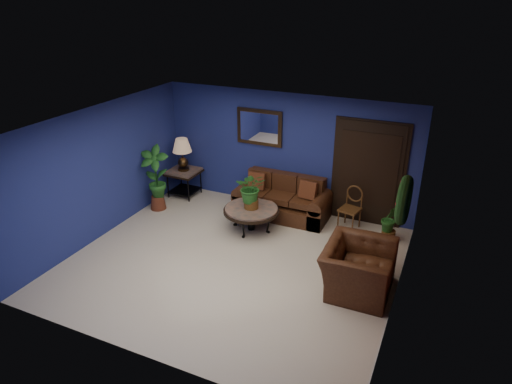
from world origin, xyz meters
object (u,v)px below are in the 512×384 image
at_px(side_chair, 352,205).
at_px(coffee_table, 251,210).
at_px(table_lamp, 182,151).
at_px(end_table, 184,176).
at_px(armchair, 358,268).
at_px(sofa, 283,202).

bearing_deg(side_chair, coffee_table, -139.77).
relative_size(coffee_table, table_lamp, 1.54).
bearing_deg(end_table, table_lamp, -135.00).
bearing_deg(armchair, sofa, 45.08).
xyz_separation_m(sofa, table_lamp, (-2.42, -0.02, 0.80)).
height_order(sofa, table_lamp, table_lamp).
height_order(sofa, side_chair, sofa).
bearing_deg(table_lamp, sofa, 0.55).
xyz_separation_m(sofa, side_chair, (1.44, 0.04, 0.20)).
distance_m(coffee_table, end_table, 2.26).
xyz_separation_m(coffee_table, end_table, (-2.09, 0.85, 0.06)).
distance_m(sofa, side_chair, 1.46).
distance_m(sofa, armchair, 2.84).
relative_size(table_lamp, armchair, 0.60).
relative_size(sofa, end_table, 2.85).
bearing_deg(coffee_table, table_lamp, 157.88).
distance_m(coffee_table, armchair, 2.60).
distance_m(coffee_table, side_chair, 1.99).
bearing_deg(side_chair, armchair, -60.72).
relative_size(coffee_table, armchair, 0.93).
bearing_deg(armchair, end_table, 65.60).
bearing_deg(sofa, end_table, -179.45).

